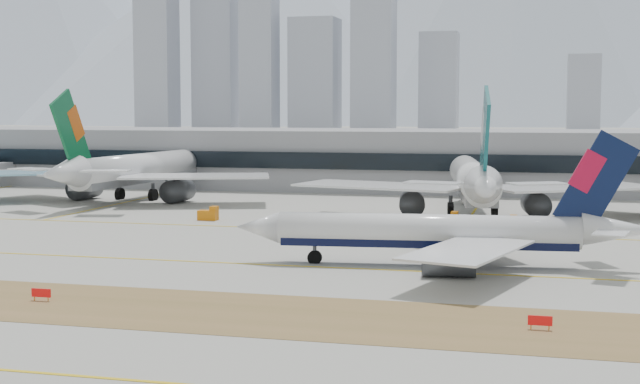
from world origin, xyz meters
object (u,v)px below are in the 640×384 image
(widebody_eva, at_px, (133,171))
(widebody_cathay, at_px, (473,182))
(taxiing_airliner, at_px, (442,233))
(terminal, at_px, (380,159))

(widebody_eva, bearing_deg, widebody_cathay, -95.34)
(taxiing_airliner, relative_size, widebody_cathay, 0.79)
(widebody_cathay, bearing_deg, terminal, 17.27)
(taxiing_airliner, distance_m, widebody_eva, 102.21)
(taxiing_airliner, xyz_separation_m, widebody_cathay, (-0.36, 56.12, 2.17))
(taxiing_airliner, relative_size, widebody_eva, 0.77)
(widebody_eva, xyz_separation_m, terminal, (47.29, 47.24, 0.97))
(taxiing_airliner, height_order, terminal, taxiing_airliner)
(taxiing_airliner, height_order, widebody_cathay, widebody_cathay)
(taxiing_airliner, distance_m, widebody_cathay, 56.16)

